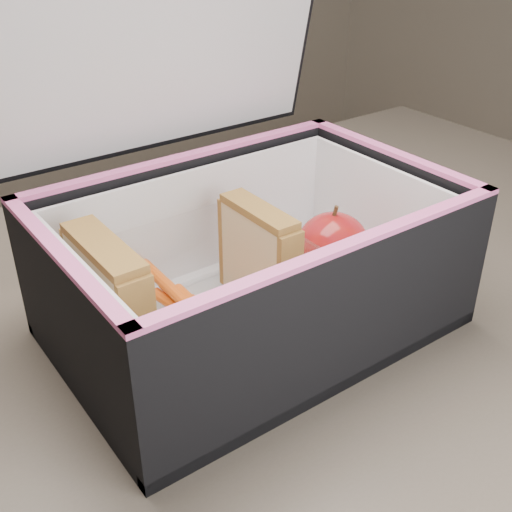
# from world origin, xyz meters

# --- Properties ---
(kitchen_table) EXTENTS (1.20, 0.80, 0.75)m
(kitchen_table) POSITION_xyz_m (0.00, 0.00, 0.66)
(kitchen_table) COLOR #51483E
(kitchen_table) RESTS_ON ground
(lunch_bag) EXTENTS (0.33, 0.27, 0.33)m
(lunch_bag) POSITION_xyz_m (-0.01, 0.02, 0.82)
(lunch_bag) COLOR black
(lunch_bag) RESTS_ON kitchen_table
(plastic_tub) EXTENTS (0.18, 0.13, 0.08)m
(plastic_tub) POSITION_xyz_m (-0.06, 0.03, 0.80)
(plastic_tub) COLOR white
(plastic_tub) RESTS_ON lunch_bag
(sandwich_left) EXTENTS (0.03, 0.09, 0.11)m
(sandwich_left) POSITION_xyz_m (-0.13, 0.03, 0.82)
(sandwich_left) COLOR tan
(sandwich_left) RESTS_ON plastic_tub
(sandwich_right) EXTENTS (0.02, 0.08, 0.09)m
(sandwich_right) POSITION_xyz_m (0.01, 0.03, 0.82)
(sandwich_right) COLOR tan
(sandwich_right) RESTS_ON plastic_tub
(carrot_sticks) EXTENTS (0.04, 0.15, 0.03)m
(carrot_sticks) POSITION_xyz_m (-0.06, 0.02, 0.79)
(carrot_sticks) COLOR #D94B0A
(carrot_sticks) RESTS_ON plastic_tub
(paper_napkin) EXTENTS (0.09, 0.09, 0.01)m
(paper_napkin) POSITION_xyz_m (0.08, 0.02, 0.77)
(paper_napkin) COLOR white
(paper_napkin) RESTS_ON lunch_bag
(red_apple) EXTENTS (0.08, 0.08, 0.07)m
(red_apple) POSITION_xyz_m (0.09, 0.02, 0.80)
(red_apple) COLOR maroon
(red_apple) RESTS_ON paper_napkin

